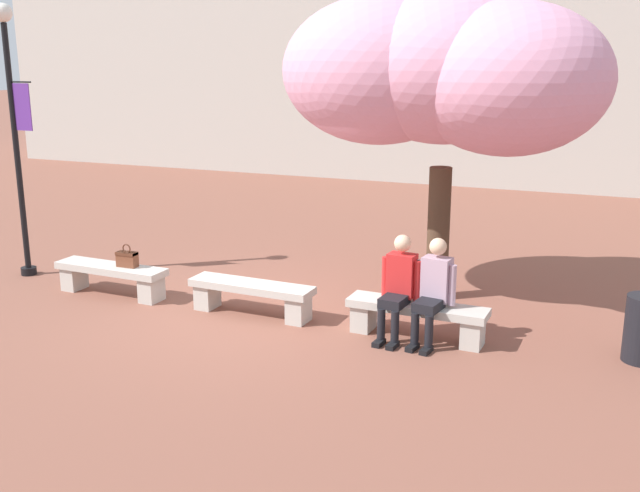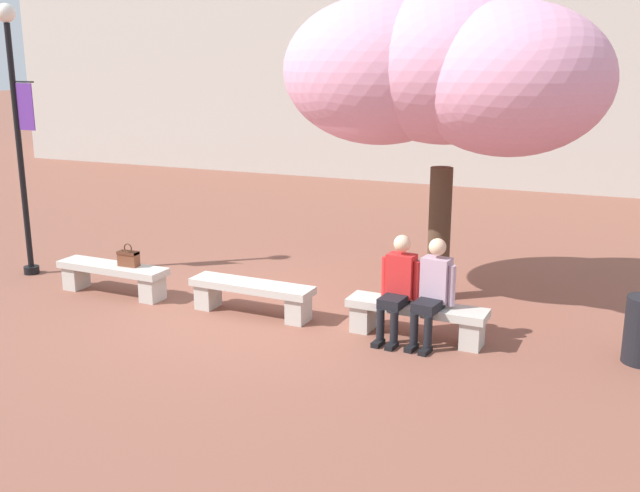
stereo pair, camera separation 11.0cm
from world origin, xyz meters
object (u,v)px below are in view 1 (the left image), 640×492
object	(u,v)px
cherry_tree_main	(444,73)
lamp_post_with_banner	(14,117)
stone_bench_near_west	(252,293)
stone_bench_west_end	(111,275)
person_seated_right	(433,287)
person_seated_left	(399,283)
stone_bench_center	(417,315)
handbag	(127,258)

from	to	relation	value
cherry_tree_main	lamp_post_with_banner	xyz separation A→B (m)	(-6.31, -1.18, -0.69)
cherry_tree_main	lamp_post_with_banner	size ratio (longest dim) A/B	1.06
lamp_post_with_banner	stone_bench_near_west	bearing A→B (deg)	-4.89
stone_bench_west_end	person_seated_right	distance (m)	4.79
person_seated_right	person_seated_left	bearing A→B (deg)	-179.93
stone_bench_west_end	lamp_post_with_banner	xyz separation A→B (m)	(-1.87, 0.36, 2.18)
cherry_tree_main	person_seated_left	bearing A→B (deg)	-93.45
person_seated_left	cherry_tree_main	distance (m)	2.94
stone_bench_near_west	person_seated_left	bearing A→B (deg)	-1.48
stone_bench_near_west	cherry_tree_main	xyz separation A→B (m)	(2.15, 1.54, 2.87)
stone_bench_west_end	person_seated_left	distance (m)	4.36
person_seated_right	stone_bench_center	bearing A→B (deg)	165.75
stone_bench_west_end	stone_bench_center	xyz separation A→B (m)	(4.57, 0.00, 0.00)
person_seated_right	lamp_post_with_banner	bearing A→B (deg)	176.48
stone_bench_center	lamp_post_with_banner	xyz separation A→B (m)	(-6.44, 0.36, 2.18)
stone_bench_near_west	stone_bench_west_end	bearing A→B (deg)	180.00
stone_bench_near_west	person_seated_right	size ratio (longest dim) A/B	1.36
stone_bench_near_west	handbag	distance (m)	2.03
person_seated_right	handbag	distance (m)	4.50
stone_bench_west_end	person_seated_left	size ratio (longest dim) A/B	1.36
stone_bench_center	lamp_post_with_banner	bearing A→B (deg)	176.84
handbag	lamp_post_with_banner	distance (m)	2.89
stone_bench_center	handbag	world-z (taller)	handbag
stone_bench_near_west	stone_bench_center	xyz separation A→B (m)	(2.28, 0.00, 0.00)
stone_bench_center	person_seated_left	distance (m)	0.46
stone_bench_center	cherry_tree_main	distance (m)	3.26
stone_bench_west_end	lamp_post_with_banner	distance (m)	2.90
stone_bench_near_west	handbag	xyz separation A→B (m)	(-2.01, 0.03, 0.28)
lamp_post_with_banner	handbag	bearing A→B (deg)	-8.65
person_seated_left	lamp_post_with_banner	xyz separation A→B (m)	(-6.21, 0.41, 1.79)
lamp_post_with_banner	stone_bench_west_end	bearing A→B (deg)	-10.75
person_seated_right	stone_bench_near_west	bearing A→B (deg)	178.79
stone_bench_near_west	cherry_tree_main	world-z (taller)	cherry_tree_main
stone_bench_near_west	person_seated_left	size ratio (longest dim) A/B	1.36
stone_bench_west_end	stone_bench_center	size ratio (longest dim) A/B	1.00
stone_bench_west_end	stone_bench_center	distance (m)	4.57
stone_bench_center	person_seated_left	xyz separation A→B (m)	(-0.23, -0.05, 0.40)
stone_bench_near_west	stone_bench_center	distance (m)	2.28
person_seated_left	cherry_tree_main	size ratio (longest dim) A/B	0.29
stone_bench_near_west	lamp_post_with_banner	xyz separation A→B (m)	(-4.16, 0.36, 2.18)
handbag	stone_bench_west_end	bearing A→B (deg)	-174.00
stone_bench_near_west	handbag	bearing A→B (deg)	179.17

